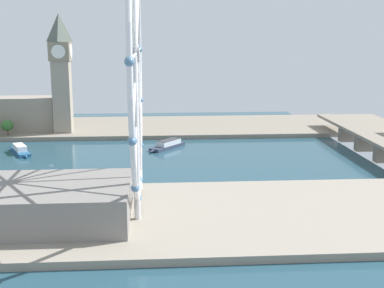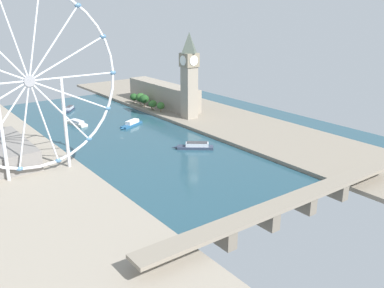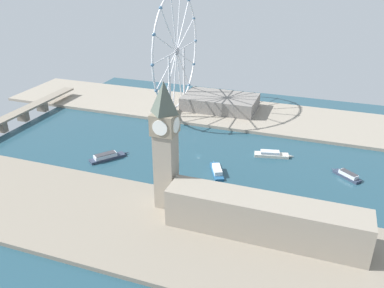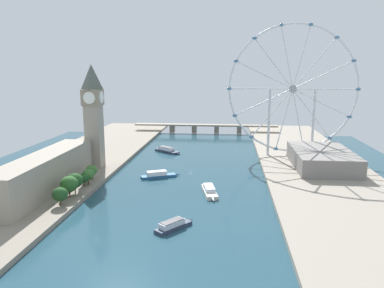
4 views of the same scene
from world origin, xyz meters
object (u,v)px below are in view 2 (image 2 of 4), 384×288
object	(u,v)px
clock_tower	(189,74)
ferris_wheel	(29,82)
parliament_block	(163,94)
river_bridge	(288,205)
tour_boat_0	(76,123)
tour_boat_1	(132,124)
tour_boat_3	(69,109)
tour_boat_2	(196,146)

from	to	relation	value
clock_tower	ferris_wheel	bearing A→B (deg)	19.25
parliament_block	river_bridge	bearing A→B (deg)	71.11
tour_boat_0	tour_boat_1	bearing A→B (deg)	-142.10
clock_tower	ferris_wheel	size ratio (longest dim) A/B	0.69
ferris_wheel	river_bridge	size ratio (longest dim) A/B	0.64
tour_boat_1	ferris_wheel	bearing A→B (deg)	9.02
ferris_wheel	tour_boat_0	xyz separation A→B (m)	(-71.70, -114.98, -64.48)
parliament_block	clock_tower	bearing A→B (deg)	80.49
parliament_block	tour_boat_3	distance (m)	108.31
clock_tower	parliament_block	size ratio (longest dim) A/B	0.73
clock_tower	parliament_block	distance (m)	75.65
clock_tower	tour_boat_3	distance (m)	150.54
parliament_block	tour_boat_0	world-z (taller)	parliament_block
clock_tower	tour_boat_3	size ratio (longest dim) A/B	3.72
river_bridge	tour_boat_0	world-z (taller)	river_bridge
parliament_block	tour_boat_1	distance (m)	86.04
ferris_wheel	clock_tower	bearing A→B (deg)	-160.75
tour_boat_0	tour_boat_3	world-z (taller)	tour_boat_3
river_bridge	tour_boat_3	distance (m)	319.54
tour_boat_2	tour_boat_3	bearing A→B (deg)	-41.36
clock_tower	ferris_wheel	xyz separation A→B (m)	(172.78, 60.34, 18.58)
tour_boat_1	tour_boat_3	world-z (taller)	tour_boat_1
ferris_wheel	tour_boat_0	world-z (taller)	ferris_wheel
ferris_wheel	river_bridge	bearing A→B (deg)	122.46
tour_boat_0	tour_boat_3	bearing A→B (deg)	-26.83
tour_boat_2	river_bridge	bearing A→B (deg)	114.04
clock_tower	tour_boat_2	distance (m)	101.52
ferris_wheel	tour_boat_2	bearing A→B (deg)	172.74
tour_boat_2	tour_boat_3	xyz separation A→B (m)	(35.41, -191.74, -0.19)
tour_boat_1	clock_tower	bearing A→B (deg)	137.21
tour_boat_1	tour_boat_0	bearing A→B (deg)	-65.62
river_bridge	clock_tower	bearing A→B (deg)	-111.80
clock_tower	ferris_wheel	distance (m)	183.95
parliament_block	river_bridge	distance (m)	286.70
parliament_block	tour_boat_3	world-z (taller)	parliament_block
river_bridge	tour_boat_0	xyz separation A→B (m)	(19.56, -258.42, -6.71)
tour_boat_0	parliament_block	bearing A→B (deg)	-95.38
ferris_wheel	tour_boat_0	size ratio (longest dim) A/B	3.67
parliament_block	ferris_wheel	size ratio (longest dim) A/B	0.95
ferris_wheel	tour_boat_3	size ratio (longest dim) A/B	5.37
clock_tower	river_bridge	size ratio (longest dim) A/B	0.44
tour_boat_0	tour_boat_3	xyz separation A→B (m)	(-16.33, -61.03, 0.07)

